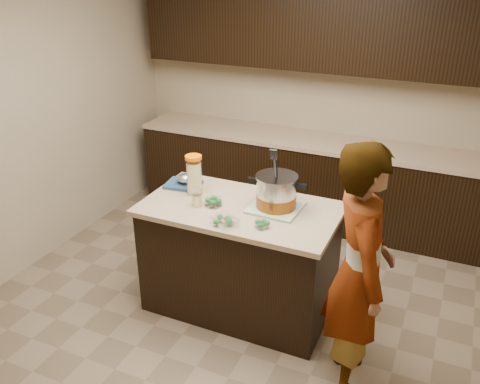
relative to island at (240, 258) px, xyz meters
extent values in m
plane|color=brown|center=(0.00, 0.00, -0.45)|extent=(4.00, 4.00, 0.00)
cube|color=tan|center=(0.00, 2.00, 0.90)|extent=(4.00, 0.04, 2.70)
cube|color=tan|center=(0.00, -2.00, 0.90)|extent=(4.00, 0.04, 2.70)
cube|color=tan|center=(-2.00, 0.00, 0.90)|extent=(0.04, 4.00, 2.70)
cube|color=black|center=(0.00, 1.70, -0.02)|extent=(3.60, 0.60, 0.86)
cube|color=tan|center=(0.00, 1.70, 0.43)|extent=(3.60, 0.63, 0.04)
cube|color=black|center=(0.00, 1.82, 1.50)|extent=(3.60, 0.35, 0.75)
cube|color=black|center=(0.00, 0.00, -0.02)|extent=(1.40, 0.75, 0.86)
cube|color=tan|center=(0.00, 0.00, 0.43)|extent=(1.46, 0.81, 0.04)
cube|color=#638559|center=(0.25, 0.08, 0.46)|extent=(0.37, 0.37, 0.02)
cylinder|color=#B7B7BC|center=(0.25, 0.08, 0.58)|extent=(0.32, 0.32, 0.23)
cylinder|color=brown|center=(0.25, 0.08, 0.51)|extent=(0.32, 0.32, 0.09)
cylinder|color=#B7B7BC|center=(0.25, 0.08, 0.70)|extent=(0.34, 0.34, 0.02)
cube|color=black|center=(0.07, 0.06, 0.65)|extent=(0.08, 0.04, 0.03)
cube|color=black|center=(0.43, 0.10, 0.65)|extent=(0.08, 0.04, 0.03)
cylinder|color=black|center=(0.25, 0.05, 0.77)|extent=(0.04, 0.12, 0.28)
cylinder|color=#D5CC82|center=(-0.42, 0.06, 0.58)|extent=(0.13, 0.13, 0.26)
cylinder|color=white|center=(-0.42, 0.06, 0.59)|extent=(0.15, 0.15, 0.29)
cylinder|color=#EC6204|center=(-0.42, 0.06, 0.75)|extent=(0.15, 0.15, 0.02)
cylinder|color=#D5CC82|center=(-0.30, -0.12, 0.49)|extent=(0.09, 0.09, 0.09)
cylinder|color=white|center=(-0.30, -0.12, 0.51)|extent=(0.10, 0.10, 0.12)
cylinder|color=silver|center=(-0.30, -0.12, 0.57)|extent=(0.11, 0.11, 0.02)
cylinder|color=silver|center=(-0.19, -0.06, 0.48)|extent=(0.13, 0.13, 0.06)
cylinder|color=silver|center=(0.27, -0.23, 0.47)|extent=(0.13, 0.13, 0.05)
cube|color=silver|center=(0.02, -0.31, 0.48)|extent=(0.21, 0.18, 0.06)
cube|color=navy|center=(-0.57, 0.15, 0.46)|extent=(0.30, 0.25, 0.03)
ellipsoid|color=silver|center=(-0.55, 0.15, 0.51)|extent=(0.14, 0.11, 0.08)
imported|color=gray|center=(0.98, -0.41, 0.39)|extent=(0.61, 0.72, 1.69)
camera|label=1|loc=(1.38, -3.07, 2.14)|focal=38.00mm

